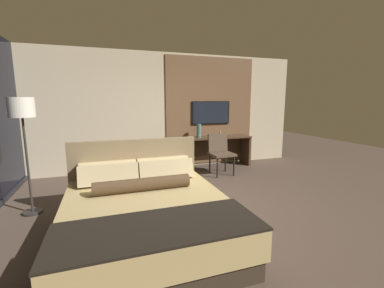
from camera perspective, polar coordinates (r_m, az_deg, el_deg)
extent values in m
plane|color=#4C3D33|center=(4.19, 1.44, -13.88)|extent=(16.00, 16.00, 0.00)
cube|color=#BCAD8E|center=(6.35, -6.81, 7.14)|extent=(7.20, 0.06, 2.80)
cube|color=brown|center=(6.69, 4.10, 7.31)|extent=(2.35, 0.03, 2.70)
cube|color=#33281E|center=(3.27, -9.68, -19.06)|extent=(1.82, 2.07, 0.22)
cube|color=tan|center=(3.15, -9.82, -14.86)|extent=(1.88, 2.14, 0.31)
cube|color=black|center=(2.46, -7.18, -17.87)|extent=(1.90, 0.75, 0.02)
cube|color=#7F6B4C|center=(4.13, -12.41, -6.47)|extent=(1.91, 0.08, 1.08)
cube|color=#C6B284|center=(3.94, -18.08, -5.65)|extent=(0.79, 0.23, 0.31)
cube|color=#C6B284|center=(4.02, -6.52, -4.89)|extent=(0.79, 0.23, 0.31)
cube|color=#C6B284|center=(3.73, -18.01, -6.47)|extent=(0.79, 0.25, 0.32)
cube|color=#C6B284|center=(3.83, -5.83, -5.65)|extent=(0.79, 0.25, 0.32)
cylinder|color=#4C3823|center=(3.38, -10.90, -8.83)|extent=(1.22, 0.17, 0.17)
cube|color=#422D1E|center=(6.48, 5.04, 1.47)|extent=(1.85, 0.53, 0.03)
cube|color=#422D1E|center=(6.25, -2.55, -2.41)|extent=(0.06, 0.48, 0.73)
cube|color=#422D1E|center=(6.96, 11.75, -1.35)|extent=(0.06, 0.48, 0.73)
cube|color=#422D1E|center=(6.76, 4.15, -0.86)|extent=(1.73, 0.02, 0.37)
cube|color=black|center=(6.66, 4.20, 6.95)|extent=(1.04, 0.04, 0.58)
cube|color=black|center=(6.64, 4.27, 6.95)|extent=(0.97, 0.01, 0.54)
cube|color=#4C3D2D|center=(5.83, 6.64, -2.27)|extent=(0.53, 0.51, 0.05)
cube|color=#4C3D2D|center=(5.98, 5.73, 0.32)|extent=(0.48, 0.12, 0.42)
cylinder|color=black|center=(5.63, 5.65, -5.30)|extent=(0.04, 0.04, 0.45)
cylinder|color=black|center=(5.82, 9.29, -4.88)|extent=(0.04, 0.04, 0.45)
cylinder|color=black|center=(5.97, 3.97, -4.41)|extent=(0.04, 0.04, 0.45)
cylinder|color=black|center=(6.15, 7.45, -4.05)|extent=(0.04, 0.04, 0.45)
cylinder|color=#282623|center=(4.66, -31.87, -12.69)|extent=(0.28, 0.28, 0.03)
cylinder|color=#332D28|center=(4.45, -32.69, -4.00)|extent=(0.03, 0.03, 1.48)
cylinder|color=silver|center=(4.36, -33.70, 6.80)|extent=(0.34, 0.34, 0.28)
cylinder|color=#4C706B|center=(6.32, 1.54, 2.97)|extent=(0.12, 0.12, 0.33)
cone|color=#846647|center=(6.49, 6.29, 2.42)|extent=(0.12, 0.12, 0.18)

